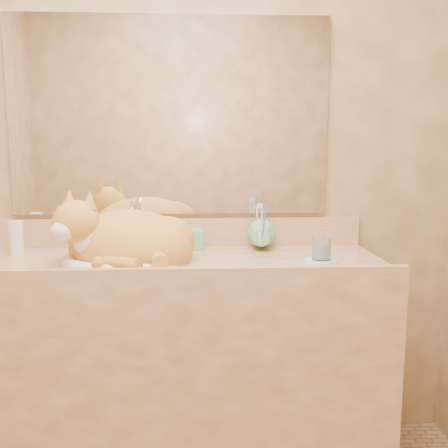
{
  "coord_description": "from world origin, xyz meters",
  "views": [
    {
      "loc": [
        0.12,
        -1.1,
        1.26
      ],
      "look_at": [
        0.21,
        0.7,
        0.99
      ],
      "focal_mm": 40.0,
      "sensor_mm": 36.0,
      "label": 1
    }
  ],
  "objects_px": {
    "cat": "(122,238)",
    "water_glass": "(321,249)",
    "toothbrush_cup": "(261,239)",
    "sink_basin": "(126,242)",
    "vanity_counter": "(170,367)",
    "soap_dispenser": "(194,229)"
  },
  "relations": [
    {
      "from": "cat",
      "to": "water_glass",
      "type": "height_order",
      "value": "cat"
    },
    {
      "from": "cat",
      "to": "toothbrush_cup",
      "type": "bearing_deg",
      "value": 35.52
    },
    {
      "from": "sink_basin",
      "to": "cat",
      "type": "height_order",
      "value": "cat"
    },
    {
      "from": "water_glass",
      "to": "cat",
      "type": "bearing_deg",
      "value": 175.44
    },
    {
      "from": "vanity_counter",
      "to": "toothbrush_cup",
      "type": "xyz_separation_m",
      "value": [
        0.36,
        0.11,
        0.48
      ]
    },
    {
      "from": "vanity_counter",
      "to": "cat",
      "type": "bearing_deg",
      "value": -175.45
    },
    {
      "from": "vanity_counter",
      "to": "sink_basin",
      "type": "distance_m",
      "value": 0.52
    },
    {
      "from": "sink_basin",
      "to": "soap_dispenser",
      "type": "relative_size",
      "value": 2.55
    },
    {
      "from": "cat",
      "to": "toothbrush_cup",
      "type": "xyz_separation_m",
      "value": [
        0.53,
        0.12,
        -0.03
      ]
    },
    {
      "from": "toothbrush_cup",
      "to": "soap_dispenser",
      "type": "bearing_deg",
      "value": 169.16
    },
    {
      "from": "vanity_counter",
      "to": "cat",
      "type": "xyz_separation_m",
      "value": [
        -0.17,
        -0.01,
        0.51
      ]
    },
    {
      "from": "cat",
      "to": "vanity_counter",
      "type": "bearing_deg",
      "value": 27.06
    },
    {
      "from": "sink_basin",
      "to": "toothbrush_cup",
      "type": "height_order",
      "value": "sink_basin"
    },
    {
      "from": "sink_basin",
      "to": "cat",
      "type": "distance_m",
      "value": 0.02
    },
    {
      "from": "vanity_counter",
      "to": "toothbrush_cup",
      "type": "height_order",
      "value": "toothbrush_cup"
    },
    {
      "from": "vanity_counter",
      "to": "toothbrush_cup",
      "type": "relative_size",
      "value": 13.44
    },
    {
      "from": "soap_dispenser",
      "to": "water_glass",
      "type": "distance_m",
      "value": 0.52
    },
    {
      "from": "sink_basin",
      "to": "water_glass",
      "type": "xyz_separation_m",
      "value": [
        0.71,
        -0.05,
        -0.02
      ]
    },
    {
      "from": "vanity_counter",
      "to": "cat",
      "type": "distance_m",
      "value": 0.54
    },
    {
      "from": "vanity_counter",
      "to": "cat",
      "type": "relative_size",
      "value": 3.31
    },
    {
      "from": "soap_dispenser",
      "to": "toothbrush_cup",
      "type": "bearing_deg",
      "value": -21.65
    },
    {
      "from": "sink_basin",
      "to": "water_glass",
      "type": "bearing_deg",
      "value": -14.87
    }
  ]
}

